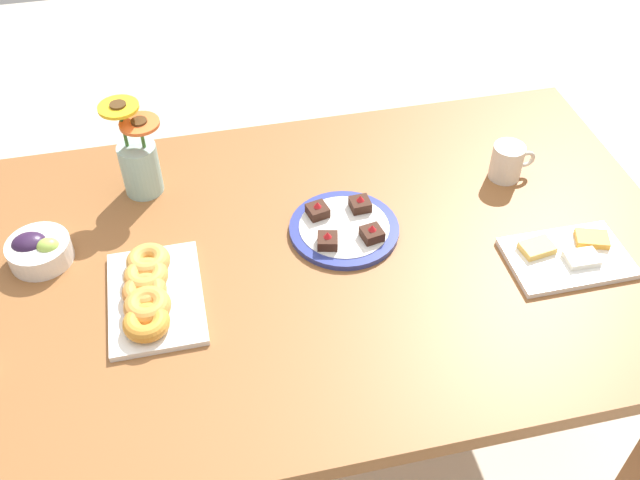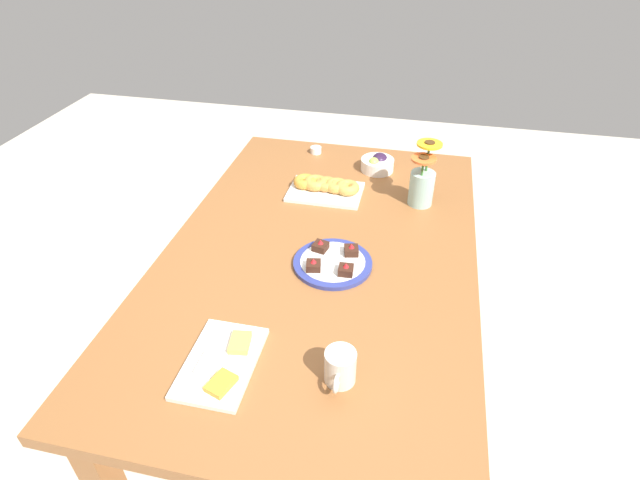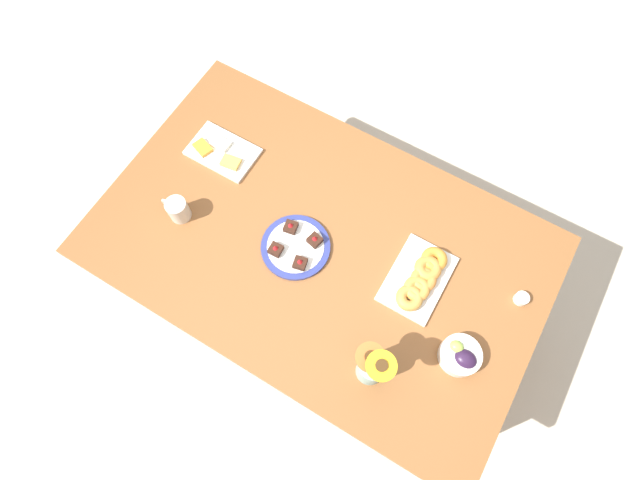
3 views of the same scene
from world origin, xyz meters
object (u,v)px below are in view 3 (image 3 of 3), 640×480
object	(u,v)px
coffee_mug	(178,209)
dessert_plate	(296,247)
grape_bowl	(460,355)
flower_vase	(372,367)
jam_cup_honey	(521,298)
cheese_platter	(222,152)
dining_table	(320,253)
croissant_platter	(421,279)

from	to	relation	value
coffee_mug	dessert_plate	xyz separation A→B (m)	(-0.43, -0.10, -0.04)
grape_bowl	flower_vase	world-z (taller)	flower_vase
coffee_mug	jam_cup_honey	size ratio (longest dim) A/B	2.32
cheese_platter	dessert_plate	bearing A→B (deg)	156.99
grape_bowl	jam_cup_honey	xyz separation A→B (m)	(-0.10, -0.28, -0.01)
coffee_mug	flower_vase	size ratio (longest dim) A/B	0.46
grape_bowl	jam_cup_honey	world-z (taller)	grape_bowl
dining_table	dessert_plate	world-z (taller)	dessert_plate
dining_table	dessert_plate	xyz separation A→B (m)	(0.07, 0.06, 0.10)
grape_bowl	flower_vase	bearing A→B (deg)	39.24
jam_cup_honey	dining_table	bearing A→B (deg)	13.84
coffee_mug	flower_vase	world-z (taller)	flower_vase
flower_vase	croissant_platter	bearing A→B (deg)	-90.73
grape_bowl	flower_vase	xyz separation A→B (m)	(0.23, 0.19, 0.05)
dessert_plate	coffee_mug	bearing A→B (deg)	13.43
dessert_plate	flower_vase	world-z (taller)	flower_vase
dining_table	flower_vase	world-z (taller)	flower_vase
grape_bowl	jam_cup_honey	size ratio (longest dim) A/B	2.82
dining_table	croissant_platter	bearing A→B (deg)	-171.03
flower_vase	grape_bowl	bearing A→B (deg)	-140.76
cheese_platter	jam_cup_honey	size ratio (longest dim) A/B	5.42
dining_table	dessert_plate	bearing A→B (deg)	39.23
dining_table	croissant_platter	xyz separation A→B (m)	(-0.37, -0.06, 0.11)
croissant_platter	dessert_plate	size ratio (longest dim) A/B	1.13
grape_bowl	croissant_platter	bearing A→B (deg)	-37.28
coffee_mug	cheese_platter	xyz separation A→B (m)	(0.02, -0.29, -0.04)
dining_table	croissant_platter	world-z (taller)	croissant_platter
coffee_mug	croissant_platter	bearing A→B (deg)	-165.97
dining_table	flower_vase	bearing A→B (deg)	140.33
grape_bowl	cheese_platter	distance (m)	1.14
cheese_platter	dessert_plate	xyz separation A→B (m)	(-0.45, 0.19, 0.00)
croissant_platter	grape_bowl	bearing A→B (deg)	142.72
dining_table	grape_bowl	world-z (taller)	grape_bowl
cheese_platter	flower_vase	bearing A→B (deg)	153.64
dining_table	dessert_plate	size ratio (longest dim) A/B	6.45
cheese_platter	croissant_platter	xyz separation A→B (m)	(-0.89, 0.08, 0.01)
flower_vase	jam_cup_honey	bearing A→B (deg)	-125.06
grape_bowl	dessert_plate	world-z (taller)	grape_bowl
croissant_platter	cheese_platter	bearing A→B (deg)	-5.01
grape_bowl	cheese_platter	bearing A→B (deg)	-12.64
croissant_platter	dessert_plate	xyz separation A→B (m)	(0.44, 0.11, -0.01)
grape_bowl	croissant_platter	distance (m)	0.28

